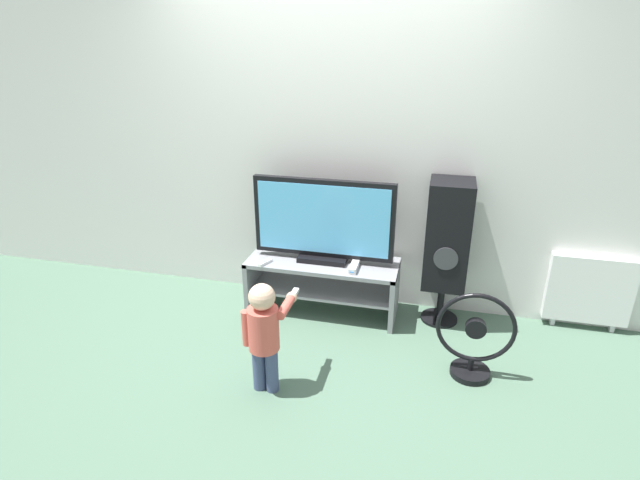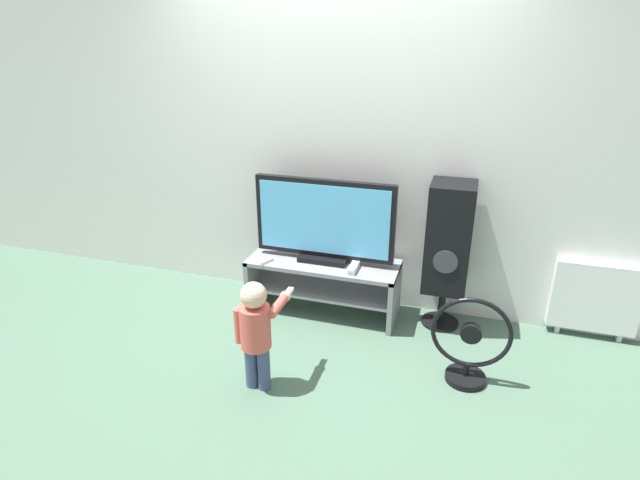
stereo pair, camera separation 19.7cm
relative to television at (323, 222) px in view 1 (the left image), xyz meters
The scene contains 10 objects.
ground_plane 0.77m from the television, 90.00° to the right, with size 16.00×16.00×0.00m, color #4C6B56.
wall_back 0.63m from the television, 90.00° to the left, with size 10.00×0.06×2.60m.
tv_stand 0.45m from the television, 90.00° to the right, with size 1.14×0.42×0.42m.
television is the anchor object (origin of this frame).
game_console 0.40m from the television, 20.78° to the right, with size 0.05×0.20×0.04m.
remote_primary 0.53m from the television, 157.25° to the right, with size 0.08×0.13×0.03m.
child 1.06m from the television, 96.20° to the right, with size 0.27×0.42×0.72m.
speaker_tower 0.90m from the television, ahead, with size 0.30×0.33×1.09m.
floor_fan 1.33m from the television, 27.41° to the right, with size 0.48×0.25×0.59m.
radiator 1.97m from the television, ahead, with size 0.58×0.08×0.57m.
Camera 1 is at (0.81, -3.10, 2.02)m, focal length 28.00 mm.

